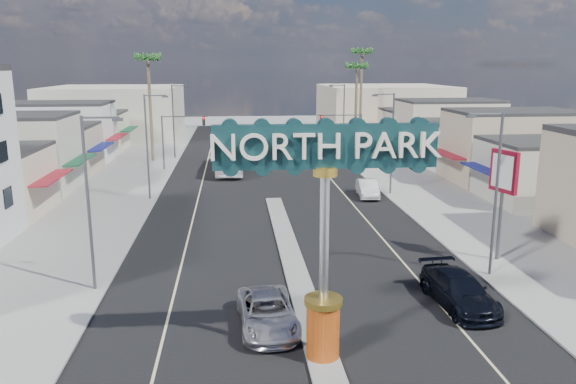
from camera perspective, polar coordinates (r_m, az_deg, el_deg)
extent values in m
plane|color=gray|center=(49.40, -1.58, -0.53)|extent=(160.00, 160.00, 0.00)
cube|color=black|center=(49.40, -1.58, -0.52)|extent=(20.00, 120.00, 0.01)
cube|color=gray|center=(34.06, 0.33, -6.59)|extent=(1.30, 30.00, 0.16)
cube|color=gray|center=(50.42, -17.67, -0.79)|extent=(8.00, 120.00, 0.12)
cube|color=gray|center=(52.24, 13.92, -0.10)|extent=(8.00, 120.00, 0.12)
cube|color=beige|center=(64.91, -24.18, 4.26)|extent=(12.00, 42.00, 6.00)
cube|color=#B7B29E|center=(67.33, 18.47, 4.99)|extent=(12.00, 42.00, 6.00)
cube|color=#B7B29E|center=(95.10, -17.07, 7.80)|extent=(20.00, 20.00, 8.00)
cube|color=beige|center=(96.63, 9.72, 8.24)|extent=(20.00, 20.00, 8.00)
cylinder|color=#B5360D|center=(22.63, 3.56, -13.82)|extent=(1.30, 1.30, 2.20)
cylinder|color=gold|center=(22.11, 3.61, -10.98)|extent=(1.50, 1.50, 0.25)
cylinder|color=#B7B7BC|center=(21.22, 3.70, -4.73)|extent=(0.36, 0.36, 4.80)
cylinder|color=gold|center=(20.59, 3.80, 2.12)|extent=(0.90, 0.90, 0.35)
cube|color=#0F2D30|center=(20.44, 3.84, 4.67)|extent=(8.20, 0.50, 1.60)
cylinder|color=#47474C|center=(62.99, -12.59, 4.85)|extent=(0.18, 0.18, 6.00)
cylinder|color=#47474C|center=(62.41, -10.42, 7.55)|extent=(5.00, 0.12, 0.12)
cube|color=black|center=(62.33, -8.56, 7.15)|extent=(0.32, 0.32, 1.00)
sphere|color=red|center=(62.12, -8.57, 7.43)|extent=(0.22, 0.22, 0.22)
cylinder|color=#47474C|center=(64.14, 7.39, 5.19)|extent=(0.18, 0.18, 6.00)
cylinder|color=#47474C|center=(63.31, 5.24, 7.78)|extent=(5.00, 0.12, 0.12)
cube|color=black|center=(63.02, 3.43, 7.33)|extent=(0.32, 0.32, 1.00)
sphere|color=red|center=(62.81, 3.46, 7.61)|extent=(0.22, 0.22, 0.22)
cylinder|color=#47474C|center=(29.70, -19.61, -1.37)|extent=(0.16, 0.16, 9.00)
cylinder|color=#47474C|center=(28.78, -18.52, 7.18)|extent=(1.80, 0.10, 0.10)
cube|color=#47474C|center=(28.62, -16.93, 7.06)|extent=(0.50, 0.22, 0.15)
cylinder|color=#47474C|center=(48.99, -14.12, 4.34)|extent=(0.16, 0.16, 9.00)
cylinder|color=#47474C|center=(48.44, -13.34, 9.52)|extent=(1.80, 0.10, 0.10)
cube|color=#47474C|center=(48.35, -12.38, 9.44)|extent=(0.50, 0.22, 0.15)
cylinder|color=#47474C|center=(70.67, -11.56, 6.96)|extent=(0.16, 0.16, 9.00)
cylinder|color=#47474C|center=(70.29, -10.98, 10.55)|extent=(1.80, 0.10, 0.10)
cube|color=#47474C|center=(70.23, -10.32, 10.49)|extent=(0.50, 0.22, 0.15)
cylinder|color=#47474C|center=(31.99, 20.37, -0.45)|extent=(0.16, 0.16, 9.00)
cylinder|color=#47474C|center=(30.94, 19.49, 7.46)|extent=(1.80, 0.10, 0.10)
cube|color=#47474C|center=(30.62, 18.11, 7.32)|extent=(0.50, 0.22, 0.15)
cylinder|color=#47474C|center=(50.41, 10.53, 4.74)|extent=(0.16, 0.16, 9.00)
cylinder|color=#47474C|center=(49.76, 9.73, 9.76)|extent=(1.80, 0.10, 0.10)
cube|color=#47474C|center=(49.56, 8.82, 9.66)|extent=(0.50, 0.22, 0.15)
cylinder|color=#47474C|center=(71.66, 5.68, 7.23)|extent=(0.16, 0.16, 9.00)
cylinder|color=#47474C|center=(71.20, 5.04, 10.76)|extent=(1.80, 0.10, 0.10)
cube|color=#47474C|center=(71.06, 4.39, 10.68)|extent=(0.50, 0.22, 0.15)
cylinder|color=brown|center=(68.85, -13.79, 7.96)|extent=(0.36, 0.36, 12.00)
cylinder|color=brown|center=(75.97, 6.90, 8.27)|extent=(0.36, 0.36, 11.00)
cylinder|color=brown|center=(82.18, 7.40, 9.29)|extent=(0.36, 0.36, 13.00)
imported|color=#BABABF|center=(25.30, -2.11, -12.12)|extent=(2.74, 5.40, 1.46)
imported|color=black|center=(28.59, 16.96, -9.52)|extent=(2.68, 5.68, 1.60)
imported|color=silver|center=(49.91, 8.08, 0.37)|extent=(2.01, 4.68, 1.50)
imported|color=white|center=(61.72, -5.88, 3.65)|extent=(3.03, 11.79, 3.27)
cylinder|color=#47474C|center=(35.21, 20.68, -3.25)|extent=(0.20, 0.20, 4.07)
cube|color=maroon|center=(34.49, 21.10, 1.97)|extent=(0.80, 2.03, 2.44)
cube|color=white|center=(34.40, 20.93, 1.95)|extent=(0.47, 1.57, 1.94)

